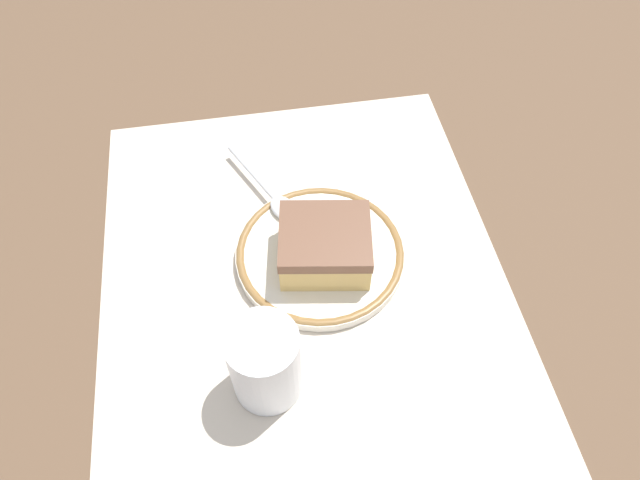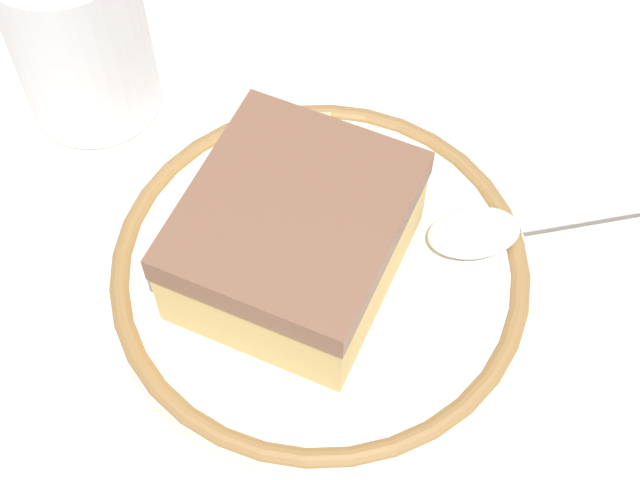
{
  "view_description": "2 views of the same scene",
  "coord_description": "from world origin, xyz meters",
  "px_view_note": "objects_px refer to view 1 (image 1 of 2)",
  "views": [
    {
      "loc": [
        -0.31,
        0.04,
        0.51
      ],
      "look_at": [
        0.03,
        -0.02,
        0.03
      ],
      "focal_mm": 32.54,
      "sensor_mm": 36.0,
      "label": 1
    },
    {
      "loc": [
        0.08,
        -0.22,
        0.36
      ],
      "look_at": [
        0.03,
        -0.02,
        0.03
      ],
      "focal_mm": 53.99,
      "sensor_mm": 36.0,
      "label": 2
    }
  ],
  "objects_px": {
    "cake_slice": "(325,245)",
    "cup": "(266,366)",
    "plate": "(320,253)",
    "spoon": "(277,200)"
  },
  "relations": [
    {
      "from": "cake_slice",
      "to": "spoon",
      "type": "xyz_separation_m",
      "value": [
        0.08,
        0.04,
        -0.02
      ]
    },
    {
      "from": "cake_slice",
      "to": "cup",
      "type": "bearing_deg",
      "value": 148.69
    },
    {
      "from": "plate",
      "to": "cake_slice",
      "type": "bearing_deg",
      "value": -161.06
    },
    {
      "from": "spoon",
      "to": "plate",
      "type": "bearing_deg",
      "value": -153.57
    },
    {
      "from": "plate",
      "to": "spoon",
      "type": "bearing_deg",
      "value": 26.43
    },
    {
      "from": "spoon",
      "to": "cup",
      "type": "xyz_separation_m",
      "value": [
        -0.2,
        0.03,
        0.02
      ]
    },
    {
      "from": "cake_slice",
      "to": "spoon",
      "type": "distance_m",
      "value": 0.09
    },
    {
      "from": "cup",
      "to": "plate",
      "type": "bearing_deg",
      "value": -28.27
    },
    {
      "from": "plate",
      "to": "cup",
      "type": "bearing_deg",
      "value": 151.73
    },
    {
      "from": "cup",
      "to": "spoon",
      "type": "bearing_deg",
      "value": -9.46
    }
  ]
}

